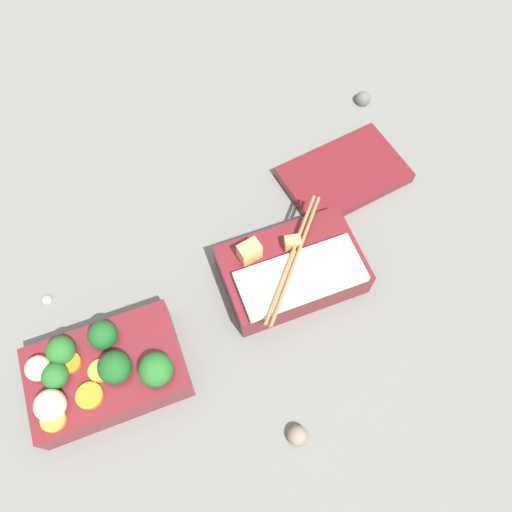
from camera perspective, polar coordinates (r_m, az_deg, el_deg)
The scene contains 7 objects.
ground_plane at distance 0.69m, azimuth -5.92°, elevation -7.95°, with size 3.00×3.00×0.00m, color slate.
bento_tray_vegetable at distance 0.66m, azimuth -16.96°, elevation -12.53°, with size 0.19×0.12×0.08m.
bento_tray_rice at distance 0.69m, azimuth 4.14°, elevation -1.62°, with size 0.19×0.16×0.08m.
bento_lid at distance 0.80m, azimuth 9.99°, elevation 9.13°, with size 0.18×0.12×0.02m, color maroon.
pebble_0 at distance 0.65m, azimuth 4.72°, elevation -19.75°, with size 0.03×0.03×0.03m, color #7A6B5B.
pebble_1 at distance 0.91m, azimuth 12.09°, elevation 17.13°, with size 0.03×0.03×0.03m, color #595651.
pebble_2 at distance 0.75m, azimuth -22.86°, elevation -4.57°, with size 0.02×0.02×0.02m, color gray.
Camera 1 is at (-0.01, -0.22, 0.65)m, focal length 35.00 mm.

